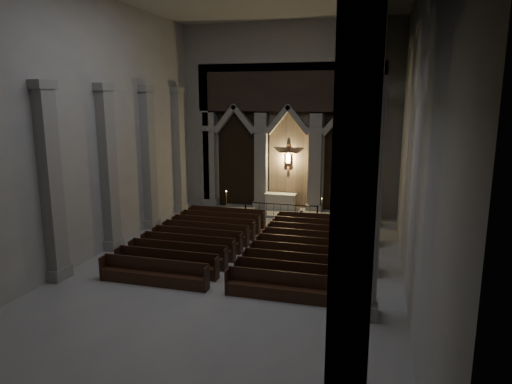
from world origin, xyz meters
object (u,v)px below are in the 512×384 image
candle_stand_left (226,209)px  candle_stand_right (321,214)px  altar (280,201)px  pews (250,247)px  altar_rail (281,208)px  worshipper (301,220)px

candle_stand_left → candle_stand_right: bearing=4.6°
altar → pews: altar is taller
altar_rail → candle_stand_right: candle_stand_right is taller
candle_stand_right → pews: size_ratio=0.14×
pews → worshipper: 5.12m
altar → altar_rail: (0.40, -1.71, -0.06)m
candle_stand_right → worshipper: (-0.87, -2.32, 0.17)m
altar_rail → altar: bearing=103.1°
altar → pews: size_ratio=0.20×
candle_stand_right → worshipper: candle_stand_right is taller
candle_stand_left → pews: size_ratio=0.16×
altar → candle_stand_left: bearing=-146.6°
pews → worshipper: size_ratio=9.28×
candle_stand_left → pews: bearing=-62.6°
worshipper → altar_rail: bearing=126.7°
altar_rail → candle_stand_left: (-3.46, -0.31, -0.17)m
altar → pews: bearing=-87.4°
candle_stand_right → altar: bearing=152.0°
candle_stand_left → worshipper: 5.42m
altar_rail → pews: 7.00m
worshipper → candle_stand_right: bearing=69.0°
pews → altar: bearing=92.6°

